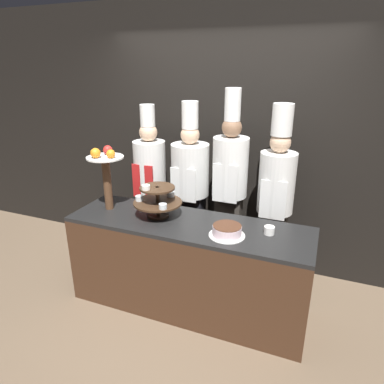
# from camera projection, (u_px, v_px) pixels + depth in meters

# --- Properties ---
(ground_plane) EXTENTS (14.00, 14.00, 0.00)m
(ground_plane) POSITION_uv_depth(u_px,v_px,m) (174.00, 326.00, 3.00)
(ground_plane) COLOR brown
(wall_back) EXTENTS (10.00, 0.06, 2.80)m
(wall_back) POSITION_uv_depth(u_px,v_px,m) (223.00, 140.00, 3.67)
(wall_back) COLOR black
(wall_back) RESTS_ON ground_plane
(buffet_counter) EXTENTS (2.15, 0.64, 0.86)m
(buffet_counter) POSITION_uv_depth(u_px,v_px,m) (188.00, 265.00, 3.13)
(buffet_counter) COLOR #422819
(buffet_counter) RESTS_ON ground_plane
(tiered_stand) EXTENTS (0.44, 0.44, 0.32)m
(tiered_stand) POSITION_uv_depth(u_px,v_px,m) (157.00, 199.00, 3.05)
(tiered_stand) COLOR #3D2819
(tiered_stand) RESTS_ON buffet_counter
(fruit_pedestal) EXTENTS (0.34, 0.34, 0.60)m
(fruit_pedestal) POSITION_uv_depth(u_px,v_px,m) (106.00, 168.00, 3.13)
(fruit_pedestal) COLOR brown
(fruit_pedestal) RESTS_ON buffet_counter
(cake_round) EXTENTS (0.29, 0.29, 0.09)m
(cake_round) POSITION_uv_depth(u_px,v_px,m) (227.00, 231.00, 2.73)
(cake_round) COLOR white
(cake_round) RESTS_ON buffet_counter
(cup_white) EXTENTS (0.08, 0.08, 0.07)m
(cup_white) POSITION_uv_depth(u_px,v_px,m) (269.00, 230.00, 2.77)
(cup_white) COLOR white
(cup_white) RESTS_ON buffet_counter
(chef_left) EXTENTS (0.34, 0.34, 1.78)m
(chef_left) POSITION_uv_depth(u_px,v_px,m) (150.00, 180.00, 3.74)
(chef_left) COLOR #28282D
(chef_left) RESTS_ON ground_plane
(chef_center_left) EXTENTS (0.39, 0.39, 1.83)m
(chef_center_left) POSITION_uv_depth(u_px,v_px,m) (190.00, 185.00, 3.57)
(chef_center_left) COLOR black
(chef_center_left) RESTS_ON ground_plane
(chef_center_right) EXTENTS (0.35, 0.35, 1.96)m
(chef_center_right) POSITION_uv_depth(u_px,v_px,m) (230.00, 183.00, 3.40)
(chef_center_right) COLOR #38332D
(chef_center_right) RESTS_ON ground_plane
(chef_right) EXTENTS (0.34, 0.34, 1.84)m
(chef_right) POSITION_uv_depth(u_px,v_px,m) (276.00, 193.00, 3.26)
(chef_right) COLOR #38332D
(chef_right) RESTS_ON ground_plane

